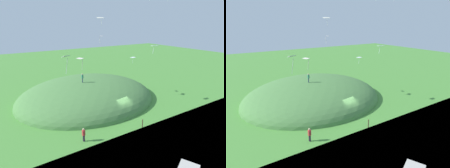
{
  "view_description": "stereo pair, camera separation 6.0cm",
  "coord_description": "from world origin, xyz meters",
  "views": [
    {
      "loc": [
        -23.77,
        17.43,
        14.48
      ],
      "look_at": [
        0.56,
        1.83,
        5.22
      ],
      "focal_mm": 31.26,
      "sensor_mm": 36.0,
      "label": 1
    },
    {
      "loc": [
        -23.8,
        17.38,
        14.48
      ],
      "look_at": [
        0.56,
        1.83,
        5.22
      ],
      "focal_mm": 31.26,
      "sensor_mm": 36.0,
      "label": 2
    }
  ],
  "objects": [
    {
      "name": "ground_plane",
      "position": [
        0.0,
        0.0,
        0.0
      ],
      "size": [
        160.0,
        160.0,
        0.0
      ],
      "primitive_type": "plane",
      "color": "#478735"
    },
    {
      "name": "grass_hill",
      "position": [
        9.3,
        2.15,
        0.0
      ],
      "size": [
        23.68,
        26.82,
        7.83
      ],
      "primitive_type": "ellipsoid",
      "color": "#497B3E",
      "rests_on": "ground_plane"
    },
    {
      "name": "person_walking_path",
      "position": [
        7.85,
        3.56,
        4.91
      ],
      "size": [
        0.54,
        0.54,
        1.66
      ],
      "rotation": [
        0.0,
        0.0,
        2.57
      ],
      "color": "navy",
      "rests_on": "grass_hill"
    },
    {
      "name": "person_watching_kites",
      "position": [
        -3.88,
        8.91,
        1.17
      ],
      "size": [
        0.59,
        0.59,
        1.85
      ],
      "rotation": [
        0.0,
        0.0,
        0.52
      ],
      "color": "black",
      "rests_on": "ground_plane"
    },
    {
      "name": "kite_0",
      "position": [
        5.19,
        1.08,
        15.05
      ],
      "size": [
        0.86,
        1.16,
        1.39
      ],
      "color": "silver"
    },
    {
      "name": "kite_3",
      "position": [
        -2.9,
        10.13,
        10.67
      ],
      "size": [
        0.79,
        0.97,
        2.19
      ],
      "color": "white"
    },
    {
      "name": "kite_4",
      "position": [
        5.12,
        -5.88,
        7.95
      ],
      "size": [
        0.95,
        1.15,
        1.22
      ],
      "color": "white"
    },
    {
      "name": "kite_6",
      "position": [
        9.45,
        -1.37,
        11.78
      ],
      "size": [
        0.86,
        0.83,
        1.45
      ],
      "color": "white"
    },
    {
      "name": "kite_8",
      "position": [
        -1.87,
        7.98,
        10.13
      ],
      "size": [
        0.94,
        0.81,
        1.49
      ],
      "color": "#EFE2D1"
    },
    {
      "name": "kite_9",
      "position": [
        -2.4,
        -3.89,
        11.01
      ],
      "size": [
        0.99,
        1.19,
        1.24
      ],
      "color": "white"
    },
    {
      "name": "mooring_post",
      "position": [
        -5.27,
        0.4,
        0.64
      ],
      "size": [
        0.14,
        0.14,
        1.27
      ],
      "primitive_type": "cylinder",
      "color": "#4F4027",
      "rests_on": "ground_plane"
    }
  ]
}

